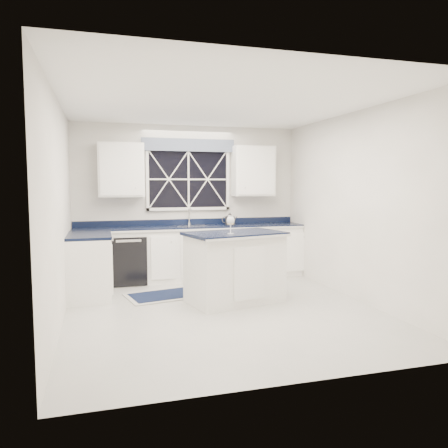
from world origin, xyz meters
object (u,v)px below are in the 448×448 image
object	(u,v)px
wine_glass	(231,221)
island	(235,267)
faucet	(189,216)
kettle	(230,219)
dishwasher	(128,259)
soap_bottle	(230,218)

from	to	relation	value
wine_glass	island	bearing A→B (deg)	57.56
faucet	kettle	size ratio (longest dim) A/B	1.03
dishwasher	faucet	xyz separation A→B (m)	(1.10, 0.19, 0.69)
dishwasher	faucet	size ratio (longest dim) A/B	2.72
faucet	island	size ratio (longest dim) A/B	0.20
faucet	soap_bottle	size ratio (longest dim) A/B	1.41
kettle	wine_glass	bearing A→B (deg)	-108.29
faucet	wine_glass	distance (m)	1.99
dishwasher	kettle	xyz separation A→B (m)	(1.82, 0.10, 0.63)
island	kettle	world-z (taller)	kettle
wine_glass	dishwasher	bearing A→B (deg)	125.26
island	soap_bottle	xyz separation A→B (m)	(0.48, 1.79, 0.55)
dishwasher	kettle	distance (m)	1.93
dishwasher	faucet	distance (m)	1.31
kettle	soap_bottle	xyz separation A→B (m)	(0.04, 0.09, 0.01)
dishwasher	island	bearing A→B (deg)	-49.13
dishwasher	kettle	bearing A→B (deg)	3.11
faucet	island	distance (m)	1.91
kettle	soap_bottle	distance (m)	0.10
island	kettle	bearing A→B (deg)	62.15
faucet	kettle	bearing A→B (deg)	-7.54
faucet	kettle	world-z (taller)	faucet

